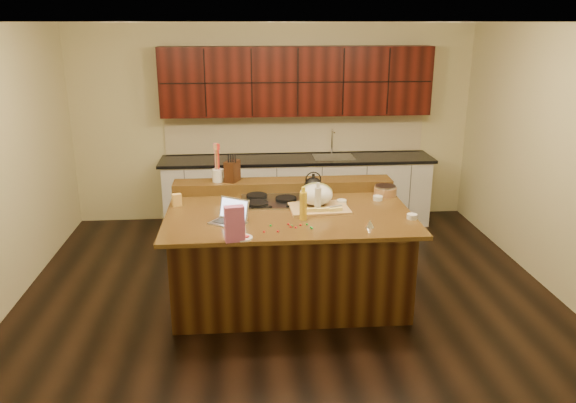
{
  "coord_description": "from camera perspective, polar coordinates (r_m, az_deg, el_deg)",
  "views": [
    {
      "loc": [
        -0.43,
        -5.23,
        2.7
      ],
      "look_at": [
        0.0,
        0.05,
        1.0
      ],
      "focal_mm": 35.0,
      "sensor_mm": 36.0,
      "label": 1
    }
  ],
  "objects": [
    {
      "name": "ramekin_a",
      "position": [
        5.44,
        12.49,
        -1.49
      ],
      "size": [
        0.12,
        0.12,
        0.04
      ],
      "primitive_type": "cylinder",
      "rotation": [
        0.0,
        0.0,
        -0.29
      ],
      "color": "white",
      "rests_on": "island"
    },
    {
      "name": "gumdrop_5",
      "position": [
        5.15,
        1.93,
        -2.33
      ],
      "size": [
        0.02,
        0.02,
        0.02
      ],
      "primitive_type": "ellipsoid",
      "color": "#198C26",
      "rests_on": "island"
    },
    {
      "name": "oil_bottle",
      "position": [
        5.26,
        1.56,
        -0.46
      ],
      "size": [
        0.08,
        0.08,
        0.27
      ],
      "primitive_type": "cylinder",
      "rotation": [
        0.0,
        0.0,
        -0.13
      ],
      "color": "gold",
      "rests_on": "island"
    },
    {
      "name": "vinegar_bottle",
      "position": [
        5.47,
        3.05,
        0.16
      ],
      "size": [
        0.08,
        0.08,
        0.25
      ],
      "primitive_type": "cylinder",
      "rotation": [
        0.0,
        0.0,
        0.41
      ],
      "color": "silver",
      "rests_on": "island"
    },
    {
      "name": "cooktop",
      "position": [
        5.82,
        -0.2,
        0.14
      ],
      "size": [
        0.92,
        0.52,
        0.05
      ],
      "color": "gray",
      "rests_on": "island"
    },
    {
      "name": "strainer_bowl",
      "position": [
        6.11,
        9.85,
        1.02
      ],
      "size": [
        0.29,
        0.29,
        0.09
      ],
      "primitive_type": "cylinder",
      "rotation": [
        0.0,
        0.0,
        0.23
      ],
      "color": "#996B3F",
      "rests_on": "island"
    },
    {
      "name": "kitchen_timer",
      "position": [
        5.14,
        8.32,
        -2.25
      ],
      "size": [
        0.08,
        0.08,
        0.07
      ],
      "primitive_type": "cone",
      "rotation": [
        0.0,
        0.0,
        -0.02
      ],
      "color": "silver",
      "rests_on": "island"
    },
    {
      "name": "gumdrop_1",
      "position": [
        5.12,
        -1.78,
        -2.45
      ],
      "size": [
        0.02,
        0.02,
        0.02
      ],
      "primitive_type": "ellipsoid",
      "color": "#198C26",
      "rests_on": "island"
    },
    {
      "name": "back_counter",
      "position": [
        7.69,
        0.92,
        4.87
      ],
      "size": [
        3.7,
        0.66,
        2.4
      ],
      "color": "silver",
      "rests_on": "ground"
    },
    {
      "name": "room",
      "position": [
        5.42,
        0.04,
        3.36
      ],
      "size": [
        5.52,
        5.02,
        2.72
      ],
      "color": "black",
      "rests_on": "ground"
    },
    {
      "name": "back_ledge",
      "position": [
        6.19,
        -0.49,
        1.65
      ],
      "size": [
        2.4,
        0.3,
        0.12
      ],
      "primitive_type": "cube",
      "color": "black",
      "rests_on": "island"
    },
    {
      "name": "gumdrop_9",
      "position": [
        5.08,
        2.35,
        -2.64
      ],
      "size": [
        0.02,
        0.02,
        0.02
      ],
      "primitive_type": "ellipsoid",
      "color": "#198C26",
      "rests_on": "island"
    },
    {
      "name": "gumdrop_6",
      "position": [
        5.09,
        0.27,
        -2.58
      ],
      "size": [
        0.02,
        0.02,
        0.02
      ],
      "primitive_type": "ellipsoid",
      "color": "red",
      "rests_on": "island"
    },
    {
      "name": "gumdrop_8",
      "position": [
        5.14,
        1.28,
        -2.39
      ],
      "size": [
        0.02,
        0.02,
        0.02
      ],
      "primitive_type": "ellipsoid",
      "color": "red",
      "rests_on": "island"
    },
    {
      "name": "ramekin_b",
      "position": [
        5.95,
        9.1,
        0.36
      ],
      "size": [
        0.13,
        0.13,
        0.04
      ],
      "primitive_type": "cylinder",
      "rotation": [
        0.0,
        0.0,
        -0.37
      ],
      "color": "white",
      "rests_on": "island"
    },
    {
      "name": "package_box",
      "position": [
        5.78,
        -11.23,
        0.16
      ],
      "size": [
        0.11,
        0.09,
        0.13
      ],
      "primitive_type": "cube",
      "rotation": [
        0.0,
        0.0,
        0.36
      ],
      "color": "gold",
      "rests_on": "island"
    },
    {
      "name": "gumdrop_10",
      "position": [
        5.07,
        0.8,
        -2.65
      ],
      "size": [
        0.02,
        0.02,
        0.02
      ],
      "primitive_type": "ellipsoid",
      "color": "red",
      "rests_on": "island"
    },
    {
      "name": "gumdrop_7",
      "position": [
        5.05,
        2.46,
        -2.74
      ],
      "size": [
        0.02,
        0.02,
        0.02
      ],
      "primitive_type": "ellipsoid",
      "color": "#198C26",
      "rests_on": "island"
    },
    {
      "name": "kettle",
      "position": [
        5.94,
        2.59,
        1.66
      ],
      "size": [
        0.24,
        0.24,
        0.17
      ],
      "primitive_type": "ellipsoid",
      "rotation": [
        0.0,
        0.0,
        0.25
      ],
      "color": "black",
      "rests_on": "cooktop"
    },
    {
      "name": "laptop",
      "position": [
        5.24,
        -5.85,
        -1.51
      ],
      "size": [
        0.4,
        0.38,
        0.22
      ],
      "rotation": [
        0.0,
        0.0,
        -0.59
      ],
      "color": "#B7B7BC",
      "rests_on": "island"
    },
    {
      "name": "utensil_crock",
      "position": [
        6.15,
        -7.14,
        2.65
      ],
      "size": [
        0.16,
        0.16,
        0.14
      ],
      "primitive_type": "cylinder",
      "rotation": [
        0.0,
        0.0,
        -0.41
      ],
      "color": "white",
      "rests_on": "back_ledge"
    },
    {
      "name": "knife_block",
      "position": [
        6.13,
        -5.68,
        3.09
      ],
      "size": [
        0.18,
        0.22,
        0.23
      ],
      "primitive_type": "cube",
      "rotation": [
        0.0,
        0.0,
        -0.43
      ],
      "color": "black",
      "rests_on": "back_ledge"
    },
    {
      "name": "pink_bag",
      "position": [
        4.76,
        -5.46,
        -2.26
      ],
      "size": [
        0.18,
        0.12,
        0.31
      ],
      "primitive_type": "cube",
      "rotation": [
        0.0,
        0.0,
        0.17
      ],
      "color": "#C35C91",
      "rests_on": "island"
    },
    {
      "name": "green_bowl",
      "position": [
        5.7,
        2.91,
        0.97
      ],
      "size": [
        0.39,
        0.39,
        0.18
      ],
      "primitive_type": "ellipsoid",
      "rotation": [
        0.0,
        0.0,
        0.22
      ],
      "color": "olive",
      "rests_on": "cooktop"
    },
    {
      "name": "wooden_tray",
      "position": [
        5.61,
        2.94,
        0.38
      ],
      "size": [
        0.6,
        0.48,
        0.23
      ],
      "rotation": [
        0.0,
        0.0,
        0.06
      ],
      "color": "tan",
      "rests_on": "island"
    },
    {
      "name": "candy_plate",
      "position": [
        4.86,
        -4.67,
        -3.69
      ],
      "size": [
        0.23,
        0.23,
        0.01
      ],
      "primitive_type": "cylinder",
      "rotation": [
        0.0,
        0.0,
        0.36
      ],
      "color": "white",
      "rests_on": "island"
    },
    {
      "name": "island",
      "position": [
        5.71,
        0.04,
        -5.28
      ],
      "size": [
        2.4,
        1.6,
        0.92
      ],
      "color": "black",
      "rests_on": "ground"
    },
    {
      "name": "gumdrop_2",
      "position": [
        4.98,
        -1.04,
        -3.05
      ],
      "size": [
        0.02,
        0.02,
        0.02
      ],
      "primitive_type": "ellipsoid",
      "color": "red",
      "rests_on": "island"
    },
    {
      "name": "gumdrop_3",
      "position": [
        5.11,
        0.37,
        -2.47
      ],
      "size": [
        0.02,
        0.02,
        0.02
      ],
      "primitive_type": "ellipsoid",
      "color": "#198C26",
      "rests_on": "island"
    },
    {
      "name": "gumdrop_4",
      "position": [
        5.16,
        0.04,
        -2.3
      ],
      "size": [
        0.02,
        0.02,
        0.02
      ],
      "primitive_type": "ellipsoid",
      "color": "red",
      "rests_on": "island"
    },
    {
      "name": "gumdrop_0",
      "position": [
        4.97,
        -2.45,
        -3.09
      ],
      "size": [
        0.02,
        0.02,
        0.02
      ],
      "primitive_type": "ellipsoid",
      "color": "red",
      "rests_on": "island"
    },
    {
      "name": "ramekin_c",
      "position": [
        5.77,
        5.47,
        -0.05
      ],
      "size": [
        0.1,
        0.1,
        0.04
      ],
      "primitive_type": "cylinder",
      "rotation": [
        0.0,
        0.0,
        -0.04
      ],
      "color": "white",
      "rests_on": "island"
    }
  ]
}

